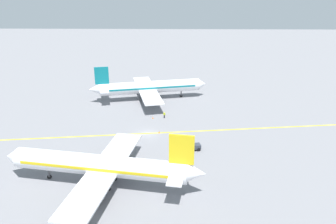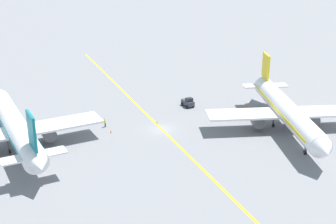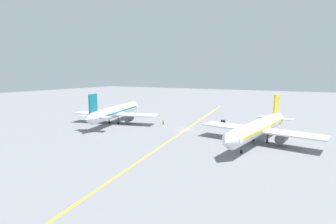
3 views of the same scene
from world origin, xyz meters
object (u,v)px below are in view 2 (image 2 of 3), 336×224
object	(u,v)px
airplane_at_gate	(286,111)
traffic_cone_by_wingtip	(246,105)
traffic_cone_mid_apron	(157,122)
airplane_adjacent_stand	(15,127)
traffic_cone_near_nose	(111,131)
ground_crew_worker	(105,122)
baggage_tug_dark	(188,102)

from	to	relation	value
airplane_at_gate	traffic_cone_by_wingtip	bearing A→B (deg)	-83.11
traffic_cone_mid_apron	traffic_cone_by_wingtip	size ratio (longest dim) A/B	1.00
traffic_cone_mid_apron	traffic_cone_by_wingtip	bearing A→B (deg)	-166.94
airplane_adjacent_stand	traffic_cone_near_nose	bearing A→B (deg)	-171.93
airplane_at_gate	traffic_cone_mid_apron	bearing A→B (deg)	-21.90
ground_crew_worker	airplane_adjacent_stand	bearing A→B (deg)	18.99
airplane_adjacent_stand	baggage_tug_dark	world-z (taller)	airplane_adjacent_stand
traffic_cone_near_nose	traffic_cone_by_wingtip	world-z (taller)	same
airplane_at_gate	airplane_adjacent_stand	distance (m)	46.17
baggage_tug_dark	traffic_cone_by_wingtip	distance (m)	11.94
traffic_cone_mid_apron	baggage_tug_dark	bearing A→B (deg)	-137.94
airplane_at_gate	baggage_tug_dark	bearing A→B (deg)	-50.67
traffic_cone_mid_apron	traffic_cone_by_wingtip	world-z (taller)	same
airplane_adjacent_stand	traffic_cone_by_wingtip	xyz separation A→B (m)	(-44.37, -8.87, -3.43)
traffic_cone_near_nose	traffic_cone_mid_apron	xyz separation A→B (m)	(-8.87, -2.05, 0.00)
airplane_at_gate	baggage_tug_dark	distance (m)	20.98
baggage_tug_dark	ground_crew_worker	bearing A→B (deg)	20.27
airplane_at_gate	traffic_cone_near_nose	distance (m)	31.20
airplane_adjacent_stand	traffic_cone_near_nose	xyz separation A→B (m)	(-15.65, -2.22, -3.43)
traffic_cone_mid_apron	traffic_cone_by_wingtip	distance (m)	20.37
ground_crew_worker	traffic_cone_by_wingtip	distance (m)	29.54
traffic_cone_by_wingtip	traffic_cone_near_nose	bearing A→B (deg)	13.04
airplane_adjacent_stand	traffic_cone_by_wingtip	world-z (taller)	airplane_adjacent_stand
airplane_at_gate	baggage_tug_dark	xyz separation A→B (m)	(13.17, -16.08, -2.81)
airplane_adjacent_stand	baggage_tug_dark	xyz separation A→B (m)	(-32.79, -11.73, -2.81)
airplane_adjacent_stand	traffic_cone_near_nose	size ratio (longest dim) A/B	64.00
airplane_at_gate	ground_crew_worker	world-z (taller)	airplane_at_gate
airplane_at_gate	traffic_cone_mid_apron	distance (m)	23.36
airplane_adjacent_stand	baggage_tug_dark	bearing A→B (deg)	-160.31
ground_crew_worker	traffic_cone_near_nose	bearing A→B (deg)	101.29
airplane_at_gate	ground_crew_worker	bearing A→B (deg)	-17.14
airplane_at_gate	traffic_cone_mid_apron	world-z (taller)	airplane_at_gate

